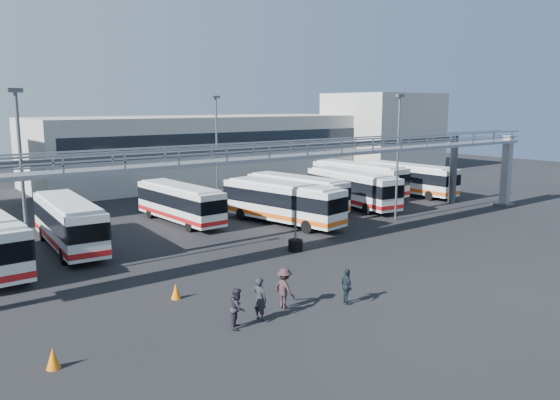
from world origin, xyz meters
TOP-DOWN VIEW (x-y plane):
  - ground at (0.00, 0.00)m, footprint 140.00×140.00m
  - gantry at (0.00, 5.87)m, footprint 51.40×5.15m
  - warehouse at (12.00, 38.00)m, footprint 42.00×14.00m
  - building_right at (38.00, 32.00)m, footprint 14.00×12.00m
  - light_pole_left at (-16.00, 8.00)m, footprint 0.70×0.35m
  - light_pole_mid at (12.00, 7.00)m, footprint 0.70×0.35m
  - light_pole_back at (4.00, 22.00)m, footprint 0.70×0.35m
  - bus_2 at (-12.15, 13.97)m, footprint 3.35×10.99m
  - bus_4 at (-2.63, 16.79)m, footprint 2.77×10.27m
  - bus_5 at (3.63, 11.48)m, footprint 4.49×11.29m
  - bus_6 at (7.96, 15.02)m, footprint 3.84×10.59m
  - bus_7 at (13.24, 13.33)m, footprint 3.70×11.18m
  - bus_8 at (18.41, 17.56)m, footprint 3.05×11.34m
  - bus_9 at (22.97, 14.63)m, footprint 2.69×10.75m
  - pedestrian_a at (-9.19, -3.52)m, footprint 0.59×0.78m
  - pedestrian_b at (-10.44, -3.65)m, footprint 1.06×1.07m
  - pedestrian_c at (-7.48, -3.08)m, footprint 0.79×1.29m
  - pedestrian_d at (-4.79, -4.45)m, footprint 0.76×1.11m
  - cone_left at (-17.73, -2.70)m, footprint 0.62×0.62m
  - cone_right at (-10.92, 1.15)m, footprint 0.63×0.63m
  - tire_stack at (-0.67, 4.50)m, footprint 0.94×0.94m

SIDE VIEW (x-z plane):
  - ground at x=0.00m, z-range 0.00..0.00m
  - cone_right at x=-10.92m, z-range 0.00..0.78m
  - cone_left at x=-17.73m, z-range 0.00..0.80m
  - tire_stack at x=-0.67m, z-range -0.89..1.80m
  - pedestrian_d at x=-4.79m, z-range 0.00..1.74m
  - pedestrian_b at x=-10.44m, z-range 0.00..1.75m
  - pedestrian_c at x=-7.48m, z-range 0.00..1.93m
  - pedestrian_a at x=-9.19m, z-range 0.00..1.93m
  - bus_4 at x=-2.63m, z-range 0.16..3.26m
  - bus_6 at x=7.96m, z-range 0.17..3.31m
  - bus_9 at x=22.97m, z-range 0.17..3.42m
  - bus_2 at x=-12.15m, z-range 0.17..3.46m
  - bus_7 at x=13.24m, z-range 0.18..3.51m
  - bus_5 at x=3.63m, z-range 0.18..3.52m
  - bus_8 at x=18.41m, z-range 0.18..3.60m
  - warehouse at x=12.00m, z-range 0.00..8.00m
  - building_right at x=38.00m, z-range 0.00..11.00m
  - gantry at x=0.00m, z-range 1.96..9.06m
  - light_pole_left at x=-16.00m, z-range 0.62..10.83m
  - light_pole_mid at x=12.00m, z-range 0.62..10.83m
  - light_pole_back at x=4.00m, z-range 0.62..10.83m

